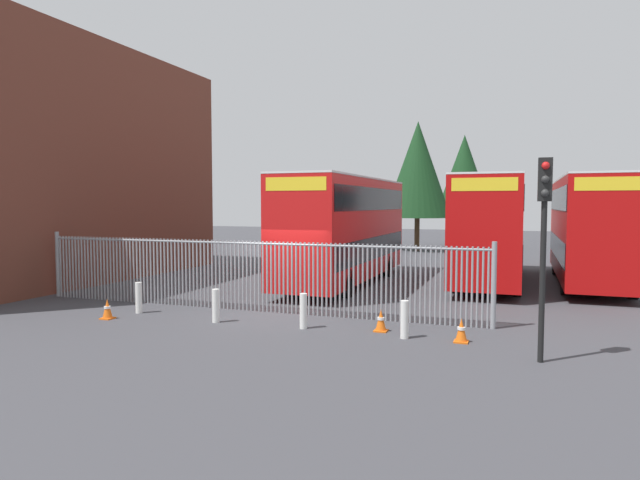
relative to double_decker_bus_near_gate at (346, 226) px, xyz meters
name	(u,v)px	position (x,y,z in m)	size (l,w,h in m)	color
ground_plane	(351,279)	(-0.17, 1.36, -2.42)	(100.00, 100.00, 0.00)	#3D3D42
depot_building_brick	(25,165)	(-14.01, -3.23, 2.66)	(9.35, 16.23, 10.16)	brown
palisade_fence	(243,273)	(-1.27, -6.64, -1.24)	(15.20, 0.14, 2.35)	gray
double_decker_bus_near_gate	(346,226)	(0.00, 0.00, 0.00)	(2.54, 10.81, 4.42)	red
double_decker_bus_behind_fence_left	(590,226)	(9.57, 3.37, 0.00)	(2.54, 10.81, 4.42)	#B70C0C
double_decker_bus_behind_fence_right	(492,226)	(5.71, 2.55, 0.00)	(2.54, 10.81, 4.42)	#B70C0C
bollard_near_left	(139,298)	(-4.07, -8.15, -1.95)	(0.20, 0.20, 0.95)	silver
bollard_center_front	(216,306)	(-1.15, -8.51, -1.95)	(0.20, 0.20, 0.95)	silver
bollard_near_right	(303,311)	(1.47, -8.36, -1.95)	(0.20, 0.20, 0.95)	silver
bollard_far_right	(405,319)	(4.24, -8.50, -1.95)	(0.20, 0.20, 0.95)	silver
traffic_cone_by_gate	(381,321)	(3.50, -7.98, -2.13)	(0.34, 0.34, 0.59)	orange
traffic_cone_mid_forecourt	(107,309)	(-4.35, -9.19, -2.13)	(0.34, 0.34, 0.59)	orange
traffic_cone_near_kerb	(461,331)	(5.61, -8.43, -2.13)	(0.34, 0.34, 0.59)	orange
traffic_light_kerbside	(544,221)	(7.36, -9.57, 0.56)	(0.28, 0.33, 4.30)	black
tree_tall_back	(418,170)	(-0.19, 17.65, 3.37)	(4.80, 4.80, 9.23)	#4C3823
tree_short_side	(464,173)	(2.51, 23.11, 3.39)	(4.16, 4.16, 8.80)	#4C3823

